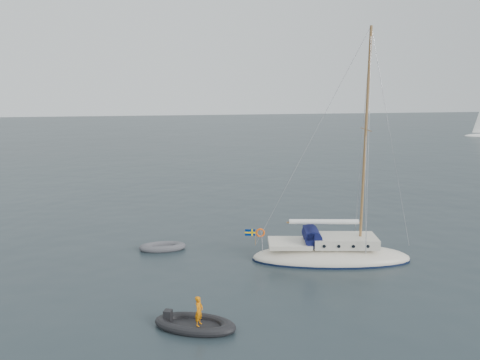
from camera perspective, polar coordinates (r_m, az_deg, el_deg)
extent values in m
plane|color=black|center=(30.20, 3.06, -8.33)|extent=(300.00, 300.00, 0.00)
ellipsoid|color=beige|center=(28.66, 11.06, -9.30)|extent=(9.34, 2.91, 1.56)
cube|color=silver|center=(28.58, 12.50, -7.14)|extent=(3.74, 1.97, 0.57)
cube|color=beige|center=(27.54, 6.28, -8.01)|extent=(2.49, 1.97, 0.26)
cylinder|color=#0D113D|center=(27.80, 8.87, -6.92)|extent=(1.00, 1.71, 1.00)
cube|color=#0D113D|center=(27.66, 8.48, -6.54)|extent=(0.47, 1.71, 0.42)
cylinder|color=olive|center=(27.73, 14.79, 4.76)|extent=(0.16, 0.16, 12.45)
cylinder|color=olive|center=(27.67, 14.85, 6.04)|extent=(0.05, 2.28, 0.05)
cylinder|color=olive|center=(27.79, 10.23, -5.19)|extent=(4.36, 0.10, 0.10)
cylinder|color=white|center=(27.77, 10.24, -5.09)|extent=(4.05, 0.29, 0.29)
cylinder|color=gray|center=(26.96, 2.91, -7.38)|extent=(0.04, 2.28, 0.04)
torus|color=#FF550C|center=(27.52, 2.48, -6.99)|extent=(0.56, 0.10, 0.56)
cylinder|color=olive|center=(26.91, 2.15, -7.65)|extent=(0.03, 0.03, 0.93)
cube|color=#001B5C|center=(26.74, 1.50, -7.06)|extent=(0.62, 0.02, 0.39)
cube|color=#EBBB07|center=(26.74, 1.50, -7.06)|extent=(0.64, 0.03, 0.09)
cube|color=#EBBB07|center=(26.77, 1.74, -7.04)|extent=(0.09, 0.03, 0.42)
cylinder|color=black|center=(28.96, 9.24, -6.77)|extent=(0.19, 0.06, 0.19)
cylinder|color=black|center=(27.21, 10.72, -8.02)|extent=(0.19, 0.06, 0.19)
cylinder|color=black|center=(29.26, 10.78, -6.64)|extent=(0.19, 0.06, 0.19)
cylinder|color=black|center=(27.52, 12.33, -7.86)|extent=(0.19, 0.06, 0.19)
cylinder|color=black|center=(29.57, 12.28, -6.51)|extent=(0.19, 0.06, 0.19)
cylinder|color=black|center=(27.85, 13.92, -7.70)|extent=(0.19, 0.06, 0.19)
cylinder|color=black|center=(29.90, 13.75, -6.38)|extent=(0.19, 0.06, 0.19)
cylinder|color=black|center=(28.20, 15.46, -7.54)|extent=(0.19, 0.06, 0.19)
cube|color=#545459|center=(30.30, -9.43, -8.16)|extent=(1.79, 0.74, 0.11)
cube|color=black|center=(20.94, -5.51, -17.24)|extent=(2.24, 0.93, 0.11)
cube|color=black|center=(20.74, -9.01, -16.73)|extent=(0.33, 0.33, 0.56)
imported|color=orange|center=(20.63, -5.01, -15.52)|extent=(0.37, 0.51, 1.31)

